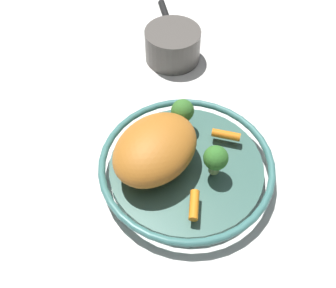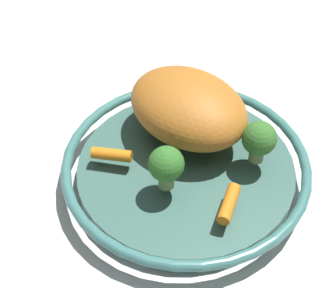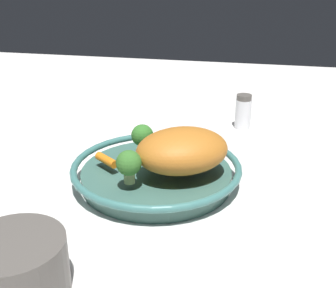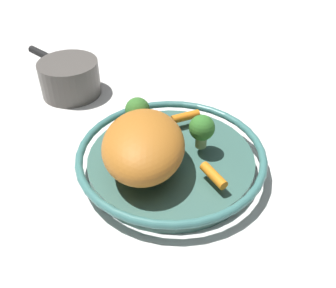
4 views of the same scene
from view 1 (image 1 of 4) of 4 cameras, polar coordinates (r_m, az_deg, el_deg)
ground_plane at (r=0.71m, az=2.66°, el=-4.45°), size 2.15×2.15×0.00m
serving_bowl at (r=0.69m, az=2.73°, el=-3.46°), size 0.31×0.31×0.04m
roast_chicken_piece at (r=0.64m, az=-1.89°, el=-0.69°), size 0.20×0.19×0.08m
baby_carrot_left at (r=0.70m, az=8.61°, el=1.35°), size 0.05×0.04×0.02m
baby_carrot_back at (r=0.62m, az=3.90°, el=-9.04°), size 0.04×0.05×0.02m
broccoli_floret_large at (r=0.64m, az=7.09°, el=-2.18°), size 0.04×0.04×0.06m
broccoli_floret_mid at (r=0.70m, az=2.17°, el=4.86°), size 0.04×0.04×0.06m
saucepan at (r=0.90m, az=0.67°, el=14.55°), size 0.13×0.20×0.07m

